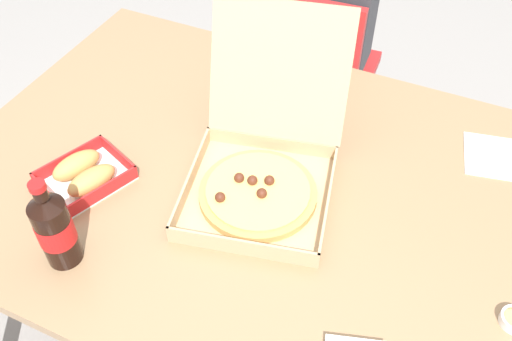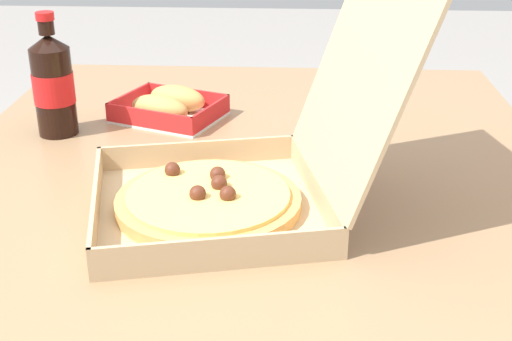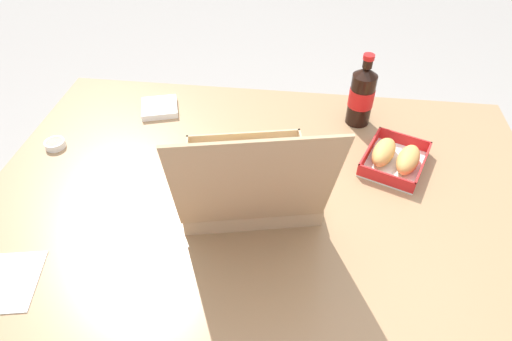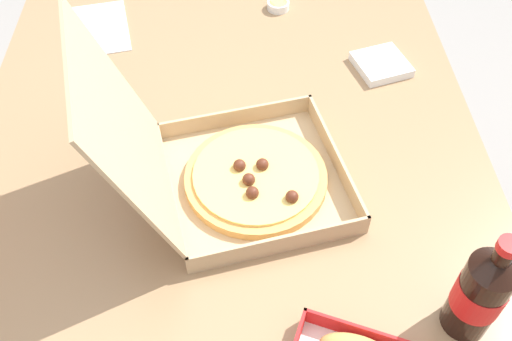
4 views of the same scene
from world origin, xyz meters
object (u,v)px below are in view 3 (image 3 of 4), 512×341
(cola_bottle, at_px, (362,95))
(napkin_pile, at_px, (160,108))
(dipping_sauce_cup, at_px, (55,144))
(bread_side_box, at_px, (395,157))
(pizza_box_open, at_px, (250,180))

(cola_bottle, height_order, napkin_pile, cola_bottle)
(cola_bottle, bearing_deg, dipping_sauce_cup, 14.97)
(cola_bottle, xyz_separation_m, dipping_sauce_cup, (0.86, 0.23, -0.08))
(bread_side_box, relative_size, napkin_pile, 2.11)
(pizza_box_open, xyz_separation_m, napkin_pile, (0.33, -0.34, -0.04))
(bread_side_box, xyz_separation_m, napkin_pile, (0.71, -0.18, -0.02))
(pizza_box_open, distance_m, cola_bottle, 0.46)
(cola_bottle, bearing_deg, napkin_pile, 1.28)
(pizza_box_open, height_order, napkin_pile, pizza_box_open)
(bread_side_box, bearing_deg, napkin_pile, -14.02)
(pizza_box_open, distance_m, bread_side_box, 0.41)
(pizza_box_open, height_order, dipping_sauce_cup, pizza_box_open)
(napkin_pile, distance_m, dipping_sauce_cup, 0.33)
(cola_bottle, bearing_deg, pizza_box_open, 51.06)
(napkin_pile, bearing_deg, dipping_sauce_cup, 41.70)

